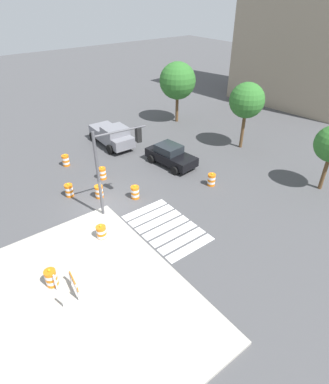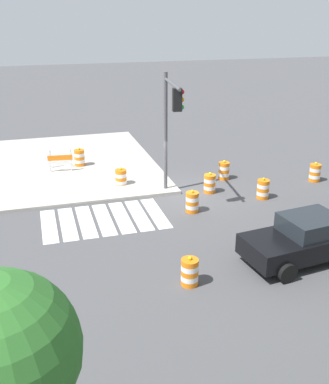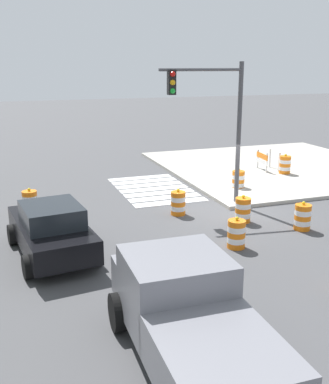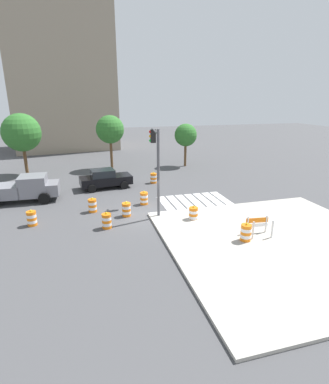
{
  "view_description": "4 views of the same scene",
  "coord_description": "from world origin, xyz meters",
  "px_view_note": "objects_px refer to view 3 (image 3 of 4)",
  "views": [
    {
      "loc": [
        15.74,
        -7.35,
        12.33
      ],
      "look_at": [
        1.65,
        3.49,
        0.67
      ],
      "focal_mm": 29.76,
      "sensor_mm": 36.0,
      "label": 1
    },
    {
      "loc": [
        6.42,
        19.0,
        8.1
      ],
      "look_at": [
        1.26,
        1.46,
        0.8
      ],
      "focal_mm": 42.35,
      "sensor_mm": 36.0,
      "label": 2
    },
    {
      "loc": [
        -15.44,
        8.15,
        5.56
      ],
      "look_at": [
        1.09,
        2.32,
        0.68
      ],
      "focal_mm": 43.17,
      "sensor_mm": 36.0,
      "label": 3
    },
    {
      "loc": [
        -3.81,
        -17.94,
        7.45
      ],
      "look_at": [
        1.34,
        0.66,
        1.28
      ],
      "focal_mm": 27.77,
      "sensor_mm": 36.0,
      "label": 4
    }
  ],
  "objects_px": {
    "traffic_barrel_crosswalk_end": "(178,203)",
    "construction_barricade": "(265,159)",
    "sports_car": "(51,229)",
    "traffic_barrel_near_corner": "(236,234)",
    "pickup_truck": "(185,313)",
    "traffic_barrel_median_far": "(303,217)",
    "traffic_barrel_opposite_curb": "(30,202)",
    "traffic_barrel_on_sidewalk": "(285,165)",
    "traffic_barrel_far_curb": "(243,210)",
    "traffic_barrel_lane_center": "(238,181)",
    "traffic_light_pole": "(212,109)"
  },
  "relations": [
    {
      "from": "construction_barricade",
      "to": "traffic_barrel_near_corner",
      "type": "bearing_deg",
      "value": 144.16
    },
    {
      "from": "traffic_barrel_near_corner",
      "to": "traffic_light_pole",
      "type": "relative_size",
      "value": 0.19
    },
    {
      "from": "sports_car",
      "to": "traffic_barrel_far_curb",
      "type": "bearing_deg",
      "value": -83.49
    },
    {
      "from": "sports_car",
      "to": "traffic_barrel_near_corner",
      "type": "height_order",
      "value": "sports_car"
    },
    {
      "from": "sports_car",
      "to": "pickup_truck",
      "type": "height_order",
      "value": "pickup_truck"
    },
    {
      "from": "traffic_barrel_crosswalk_end",
      "to": "traffic_barrel_median_far",
      "type": "height_order",
      "value": "same"
    },
    {
      "from": "traffic_barrel_opposite_curb",
      "to": "construction_barricade",
      "type": "height_order",
      "value": "construction_barricade"
    },
    {
      "from": "traffic_barrel_far_curb",
      "to": "traffic_barrel_opposite_curb",
      "type": "xyz_separation_m",
      "value": [
        3.55,
        7.21,
        0.0
      ]
    },
    {
      "from": "traffic_barrel_far_curb",
      "to": "construction_barricade",
      "type": "distance_m",
      "value": 8.25
    },
    {
      "from": "pickup_truck",
      "to": "traffic_barrel_crosswalk_end",
      "type": "relative_size",
      "value": 5.09
    },
    {
      "from": "sports_car",
      "to": "traffic_barrel_lane_center",
      "type": "xyz_separation_m",
      "value": [
        4.72,
        -8.78,
        -0.36
      ]
    },
    {
      "from": "traffic_barrel_opposite_curb",
      "to": "traffic_barrel_on_sidewalk",
      "type": "xyz_separation_m",
      "value": [
        2.0,
        -12.67,
        0.15
      ]
    },
    {
      "from": "traffic_barrel_on_sidewalk",
      "to": "traffic_barrel_near_corner",
      "type": "bearing_deg",
      "value": 138.23
    },
    {
      "from": "pickup_truck",
      "to": "traffic_barrel_near_corner",
      "type": "height_order",
      "value": "pickup_truck"
    },
    {
      "from": "traffic_barrel_near_corner",
      "to": "traffic_barrel_far_curb",
      "type": "height_order",
      "value": "same"
    },
    {
      "from": "traffic_barrel_lane_center",
      "to": "traffic_barrel_on_sidewalk",
      "type": "xyz_separation_m",
      "value": [
        1.62,
        -3.54,
        0.15
      ]
    },
    {
      "from": "traffic_barrel_median_far",
      "to": "traffic_barrel_far_curb",
      "type": "bearing_deg",
      "value": 47.81
    },
    {
      "from": "traffic_barrel_lane_center",
      "to": "traffic_barrel_on_sidewalk",
      "type": "relative_size",
      "value": 1.0
    },
    {
      "from": "traffic_barrel_near_corner",
      "to": "traffic_barrel_on_sidewalk",
      "type": "relative_size",
      "value": 1.0
    },
    {
      "from": "traffic_barrel_near_corner",
      "to": "traffic_barrel_median_far",
      "type": "relative_size",
      "value": 1.0
    },
    {
      "from": "sports_car",
      "to": "traffic_light_pole",
      "type": "distance_m",
      "value": 7.76
    },
    {
      "from": "sports_car",
      "to": "traffic_barrel_crosswalk_end",
      "type": "height_order",
      "value": "sports_car"
    },
    {
      "from": "traffic_barrel_lane_center",
      "to": "construction_barricade",
      "type": "height_order",
      "value": "construction_barricade"
    },
    {
      "from": "traffic_barrel_median_far",
      "to": "traffic_barrel_opposite_curb",
      "type": "bearing_deg",
      "value": 60.52
    },
    {
      "from": "sports_car",
      "to": "traffic_barrel_near_corner",
      "type": "distance_m",
      "value": 5.65
    },
    {
      "from": "traffic_barrel_median_far",
      "to": "traffic_barrel_lane_center",
      "type": "bearing_deg",
      "value": -3.95
    },
    {
      "from": "sports_car",
      "to": "pickup_truck",
      "type": "xyz_separation_m",
      "value": [
        -5.99,
        -1.88,
        0.16
      ]
    },
    {
      "from": "traffic_barrel_lane_center",
      "to": "sports_car",
      "type": "bearing_deg",
      "value": 118.23
    },
    {
      "from": "traffic_barrel_opposite_curb",
      "to": "pickup_truck",
      "type": "bearing_deg",
      "value": -167.78
    },
    {
      "from": "pickup_truck",
      "to": "construction_barricade",
      "type": "relative_size",
      "value": 3.95
    },
    {
      "from": "sports_car",
      "to": "traffic_barrel_lane_center",
      "type": "bearing_deg",
      "value": -61.77
    },
    {
      "from": "traffic_light_pole",
      "to": "pickup_truck",
      "type": "bearing_deg",
      "value": 152.47
    },
    {
      "from": "sports_car",
      "to": "traffic_barrel_median_far",
      "type": "height_order",
      "value": "sports_car"
    },
    {
      "from": "traffic_barrel_near_corner",
      "to": "traffic_light_pole",
      "type": "xyz_separation_m",
      "value": [
        4.2,
        -1.03,
        3.46
      ]
    },
    {
      "from": "sports_car",
      "to": "traffic_barrel_median_far",
      "type": "xyz_separation_m",
      "value": [
        -0.62,
        -8.41,
        -0.36
      ]
    },
    {
      "from": "traffic_barrel_lane_center",
      "to": "traffic_barrel_opposite_curb",
      "type": "relative_size",
      "value": 1.0
    },
    {
      "from": "traffic_barrel_near_corner",
      "to": "traffic_barrel_on_sidewalk",
      "type": "height_order",
      "value": "traffic_barrel_on_sidewalk"
    },
    {
      "from": "traffic_barrel_near_corner",
      "to": "traffic_barrel_median_far",
      "type": "xyz_separation_m",
      "value": [
        0.7,
        -2.93,
        0.0
      ]
    },
    {
      "from": "sports_car",
      "to": "traffic_barrel_opposite_curb",
      "type": "distance_m",
      "value": 4.36
    },
    {
      "from": "traffic_barrel_far_curb",
      "to": "traffic_barrel_lane_center",
      "type": "relative_size",
      "value": 1.0
    },
    {
      "from": "sports_car",
      "to": "construction_barricade",
      "type": "distance_m",
      "value": 13.91
    },
    {
      "from": "traffic_barrel_crosswalk_end",
      "to": "construction_barricade",
      "type": "height_order",
      "value": "construction_barricade"
    },
    {
      "from": "traffic_barrel_crosswalk_end",
      "to": "traffic_barrel_opposite_curb",
      "type": "distance_m",
      "value": 5.66
    },
    {
      "from": "traffic_light_pole",
      "to": "traffic_barrel_median_far",
      "type": "bearing_deg",
      "value": -151.47
    },
    {
      "from": "traffic_barrel_near_corner",
      "to": "traffic_barrel_opposite_curb",
      "type": "xyz_separation_m",
      "value": [
        5.65,
        5.83,
        0.0
      ]
    },
    {
      "from": "pickup_truck",
      "to": "traffic_barrel_opposite_curb",
      "type": "bearing_deg",
      "value": 12.22
    },
    {
      "from": "sports_car",
      "to": "traffic_barrel_near_corner",
      "type": "xyz_separation_m",
      "value": [
        -1.32,
        -5.48,
        -0.36
      ]
    },
    {
      "from": "traffic_barrel_on_sidewalk",
      "to": "sports_car",
      "type": "bearing_deg",
      "value": 117.22
    },
    {
      "from": "traffic_barrel_near_corner",
      "to": "traffic_barrel_far_curb",
      "type": "xyz_separation_m",
      "value": [
        2.1,
        -1.38,
        0.0
      ]
    },
    {
      "from": "pickup_truck",
      "to": "traffic_barrel_on_sidewalk",
      "type": "xyz_separation_m",
      "value": [
        12.32,
        -10.44,
        -0.37
      ]
    }
  ]
}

